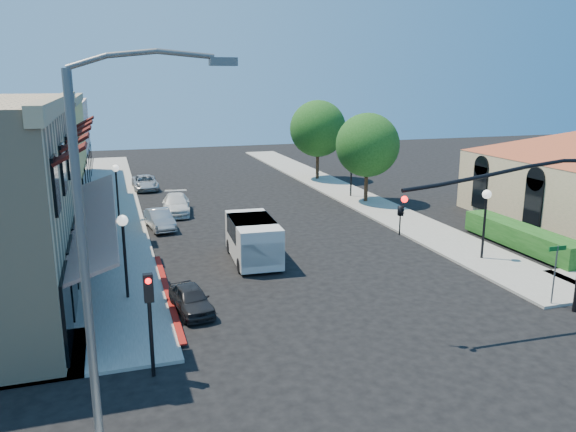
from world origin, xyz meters
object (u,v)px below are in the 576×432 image
object	(u,v)px
street_tree_b	(318,129)
secondary_signal	(149,306)
lamppost_right_near	(486,207)
lamppost_left_far	(116,178)
cobra_streetlight	(99,245)
street_name_sign	(556,266)
lamppost_left_near	(123,235)
parked_car_b	(160,219)
lamppost_right_far	(352,162)
white_van	(253,237)
street_tree_a	(367,145)
parked_car_a	(191,299)
parked_car_c	(176,204)
parked_car_d	(145,183)
signal_mast_arm	(541,213)

from	to	relation	value
street_tree_b	secondary_signal	distance (m)	34.97
lamppost_right_near	lamppost_left_far	bearing A→B (deg)	140.53
street_tree_b	cobra_streetlight	size ratio (longest dim) A/B	0.75
street_name_sign	lamppost_left_near	world-z (taller)	lamppost_left_near
street_name_sign	parked_car_b	xyz separation A→B (m)	(-13.70, 16.80, -1.11)
lamppost_right_far	white_van	bearing A→B (deg)	-130.61
street_tree_a	cobra_streetlight	size ratio (longest dim) A/B	0.70
secondary_signal	lamppost_left_far	distance (m)	20.60
lamppost_left_far	white_van	world-z (taller)	lamppost_left_far
parked_car_a	lamppost_right_far	bearing A→B (deg)	42.93
street_tree_a	cobra_streetlight	world-z (taller)	cobra_streetlight
lamppost_left_near	lamppost_right_far	xyz separation A→B (m)	(17.00, 16.00, 0.00)
street_tree_b	white_van	bearing A→B (deg)	-118.37
parked_car_c	parked_car_d	world-z (taller)	parked_car_c
parked_car_d	signal_mast_arm	bearing A→B (deg)	-69.63
parked_car_b	parked_car_d	distance (m)	13.00
signal_mast_arm	lamppost_left_far	bearing A→B (deg)	125.00
cobra_streetlight	lamppost_left_far	world-z (taller)	cobra_streetlight
lamppost_right_near	signal_mast_arm	bearing A→B (deg)	-112.12
street_tree_b	street_name_sign	distance (m)	29.96
secondary_signal	lamppost_left_near	xyz separation A→B (m)	(-0.50, 6.59, 0.42)
parked_car_d	cobra_streetlight	bearing A→B (deg)	-96.15
lamppost_left_near	white_van	distance (m)	7.15
parked_car_d	street_name_sign	bearing A→B (deg)	-66.51
cobra_streetlight	white_van	distance (m)	15.50
parked_car_c	lamppost_left_far	bearing A→B (deg)	-162.71
lamppost_left_far	parked_car_d	distance (m)	10.49
street_tree_a	parked_car_b	bearing A→B (deg)	-168.69
street_tree_a	signal_mast_arm	size ratio (longest dim) A/B	0.81
street_tree_b	lamppost_left_near	xyz separation A→B (m)	(-17.30, -24.00, -1.81)
street_tree_a	parked_car_c	world-z (taller)	street_tree_a
street_name_sign	street_tree_b	bearing A→B (deg)	87.50
secondary_signal	lamppost_right_near	size ratio (longest dim) A/B	0.93
lamppost_left_far	parked_car_d	xyz separation A→B (m)	(2.30, 10.00, -2.16)
street_tree_b	secondary_signal	world-z (taller)	street_tree_b
secondary_signal	white_van	size ratio (longest dim) A/B	0.69
cobra_streetlight	lamppost_left_near	distance (m)	10.34
lamppost_right_near	parked_car_b	xyz separation A→B (m)	(-14.70, 11.00, -2.14)
street_name_sign	lamppost_right_far	world-z (taller)	lamppost_right_far
signal_mast_arm	secondary_signal	size ratio (longest dim) A/B	2.41
street_tree_b	white_van	world-z (taller)	street_tree_b
street_name_sign	cobra_streetlight	bearing A→B (deg)	-165.84
parked_car_a	signal_mast_arm	bearing A→B (deg)	-28.32
parked_car_a	parked_car_b	bearing A→B (deg)	82.16
secondary_signal	parked_car_a	size ratio (longest dim) A/B	1.08
parked_car_c	street_tree_b	bearing A→B (deg)	41.18
parked_car_d	parked_car_c	bearing A→B (deg)	-82.65
street_tree_b	lamppost_right_far	bearing A→B (deg)	-92.15
secondary_signal	lamppost_right_near	bearing A→B (deg)	21.78
lamppost_right_near	white_van	xyz separation A→B (m)	(-10.86, 3.34, -1.52)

